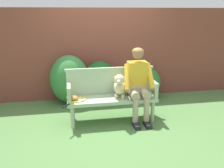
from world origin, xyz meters
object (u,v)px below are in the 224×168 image
object	(u,v)px
person_seated	(138,82)
baseball_glove	(72,98)
dog_on_bench	(120,86)
tennis_racket	(76,100)
garden_bench	(112,101)

from	to	relation	value
person_seated	baseball_glove	distance (m)	1.19
dog_on_bench	tennis_racket	world-z (taller)	dog_on_bench
baseball_glove	garden_bench	bearing A→B (deg)	38.12
garden_bench	dog_on_bench	world-z (taller)	dog_on_bench
garden_bench	tennis_racket	xyz separation A→B (m)	(-0.63, -0.03, 0.07)
garden_bench	tennis_racket	distance (m)	0.64
garden_bench	tennis_racket	size ratio (longest dim) A/B	2.86
garden_bench	baseball_glove	size ratio (longest dim) A/B	7.20
garden_bench	person_seated	size ratio (longest dim) A/B	1.20
dog_on_bench	person_seated	bearing A→B (deg)	8.05
dog_on_bench	tennis_racket	xyz separation A→B (m)	(-0.76, 0.02, -0.22)
dog_on_bench	tennis_racket	distance (m)	0.79
baseball_glove	tennis_racket	bearing A→B (deg)	29.85
garden_bench	baseball_glove	distance (m)	0.71
person_seated	dog_on_bench	distance (m)	0.35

